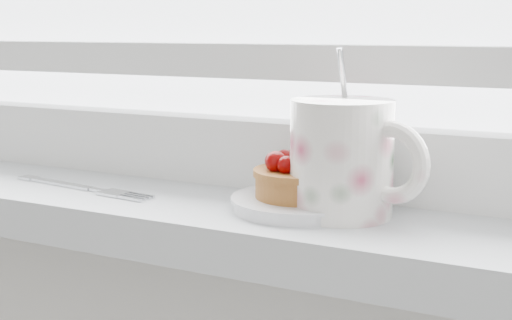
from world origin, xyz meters
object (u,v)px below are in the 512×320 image
Objects in this scene: saucer at (299,203)px; fork at (80,187)px; raspberry_tart at (299,177)px; floral_mug at (345,156)px.

saucer is 0.67× the size of fork.
raspberry_tart reaches higher than fork.
raspberry_tart reaches higher than saucer.
saucer is 0.02m from raspberry_tart.
raspberry_tart is 0.24m from fork.
raspberry_tart is at bearing 5.55° from fork.
floral_mug is at bearing -0.07° from raspberry_tart.
saucer is 1.49× the size of raspberry_tart.
raspberry_tart is at bearing 175.56° from saucer.
raspberry_tart is 0.56× the size of floral_mug.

